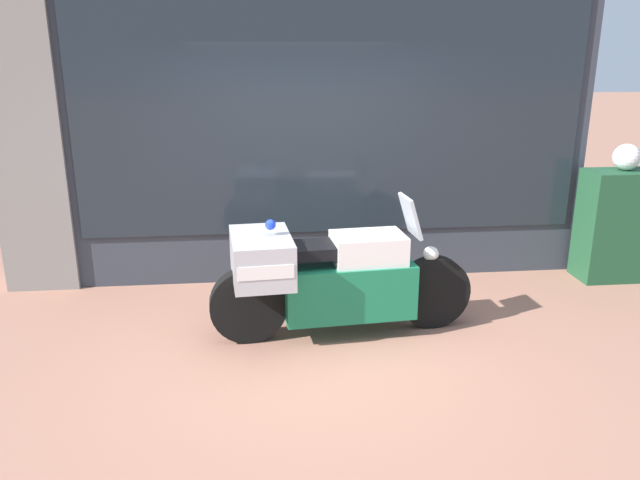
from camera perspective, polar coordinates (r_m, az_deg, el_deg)
ground_plane at (r=5.25m, az=0.03°, el=-10.55°), size 60.00×60.00×0.00m
shop_building at (r=6.65m, az=-4.95°, el=10.93°), size 6.20×0.55×3.43m
window_display at (r=6.97m, az=0.62°, el=0.92°), size 5.02×0.30×2.08m
paramedic_motorcycle at (r=5.40m, az=0.54°, el=-3.29°), size 2.33×0.81×1.23m
utility_cabinet at (r=7.52m, az=26.07°, el=1.23°), size 0.94×0.45×1.20m
white_helmet at (r=7.36m, az=26.23°, el=6.82°), size 0.28×0.28×0.28m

